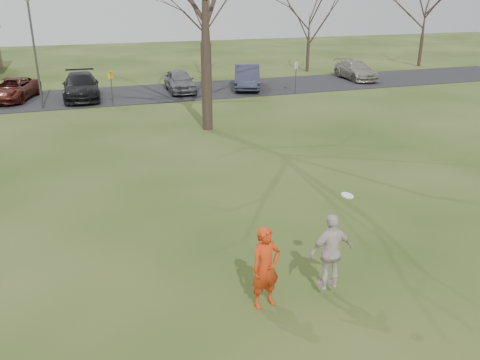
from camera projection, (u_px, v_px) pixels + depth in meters
name	position (u px, v px, depth m)	size (l,w,h in m)	color
ground	(297.00, 304.00, 11.08)	(120.00, 120.00, 0.00)	#1E380F
parking_strip	(140.00, 94.00, 33.19)	(62.00, 6.50, 0.04)	black
player_defender	(266.00, 267.00, 10.71)	(0.69, 0.45, 1.89)	red
car_2	(12.00, 89.00, 31.08)	(2.22, 4.82, 1.34)	#4B1811
car_3	(81.00, 86.00, 31.53)	(2.19, 5.38, 1.56)	black
car_4	(180.00, 81.00, 33.57)	(1.73, 4.31, 1.47)	slate
car_5	(247.00, 77.00, 34.76)	(1.70, 4.86, 1.60)	#2F3147
car_7	(356.00, 70.00, 38.32)	(1.91, 4.69, 1.36)	gray
catching_play	(331.00, 252.00, 11.00)	(1.07, 0.48, 2.26)	beige
lamp_post	(33.00, 39.00, 27.77)	(0.34, 0.34, 6.27)	#47474C
sign_yellow	(111.00, 82.00, 29.42)	(0.35, 0.35, 2.08)	#47474C
sign_white	(296.00, 72.00, 33.00)	(0.35, 0.35, 2.08)	#47474C
small_tree_row	(185.00, 27.00, 37.58)	(55.00, 5.90, 8.50)	#352821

